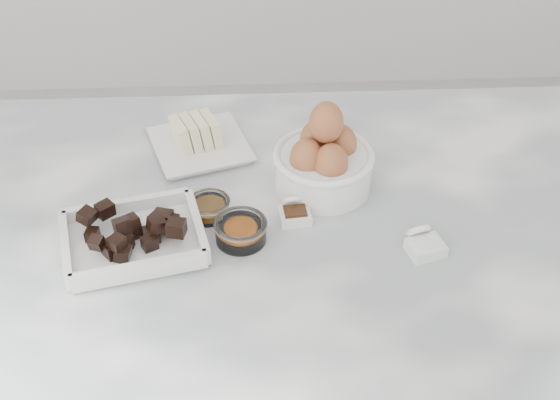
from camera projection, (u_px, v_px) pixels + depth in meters
The scene contains 9 objects.
marble_slab at pixel (268, 243), 1.19m from camera, with size 1.20×0.80×0.04m, color white.
chocolate_dish at pixel (133, 236), 1.14m from camera, with size 0.23×0.20×0.05m.
butter_plate at pixel (198, 139), 1.33m from camera, with size 0.19×0.19×0.06m.
sugar_ramekin at pixel (327, 171), 1.26m from camera, with size 0.08×0.08×0.04m.
egg_bowl at pixel (324, 160), 1.24m from camera, with size 0.16×0.16×0.16m.
honey_bowl at pixel (210, 207), 1.21m from camera, with size 0.07×0.07×0.03m.
zest_bowl at pixel (241, 230), 1.16m from camera, with size 0.08×0.08×0.04m.
vanilla_spoon at pixel (294, 212), 1.20m from camera, with size 0.05×0.06×0.04m.
salt_spoon at pixel (424, 243), 1.14m from camera, with size 0.06×0.07×0.04m.
Camera 1 is at (-0.02, -0.88, 1.73)m, focal length 50.00 mm.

